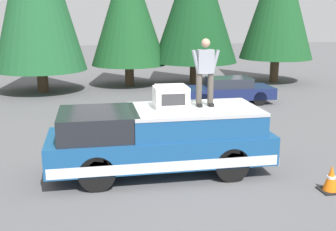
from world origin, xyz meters
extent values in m
plane|color=#565659|center=(0.00, 0.00, 0.00)|extent=(90.00, 90.00, 0.00)
cube|color=navy|center=(-0.08, 0.57, 0.70)|extent=(2.00, 5.50, 0.70)
cube|color=silver|center=(-0.08, 0.57, 0.51)|extent=(2.01, 5.39, 0.24)
cube|color=black|center=(-0.08, 2.08, 1.35)|extent=(1.84, 1.87, 0.60)
cube|color=navy|center=(-0.08, -0.31, 1.31)|extent=(1.92, 3.19, 0.52)
cube|color=#B7BABF|center=(-0.08, -0.31, 1.61)|extent=(1.94, 3.19, 0.08)
cube|color=#232326|center=(-0.08, 3.26, 0.43)|extent=(1.96, 0.16, 0.20)
cube|color=#B2B5BA|center=(-0.08, -2.12, 0.43)|extent=(1.96, 0.16, 0.20)
cylinder|color=black|center=(-0.93, 2.16, 0.42)|extent=(0.30, 0.84, 0.84)
cylinder|color=black|center=(0.77, 2.16, 0.42)|extent=(0.30, 0.84, 0.84)
cylinder|color=black|center=(-0.93, -1.03, 0.42)|extent=(0.30, 0.84, 0.84)
cylinder|color=black|center=(0.77, -1.03, 0.42)|extent=(0.30, 0.84, 0.84)
cube|color=silver|center=(0.05, 0.26, 1.91)|extent=(0.64, 0.84, 0.52)
cube|color=#2D2D30|center=(-0.28, 0.26, 1.91)|extent=(0.01, 0.59, 0.29)
cube|color=#99999E|center=(0.05, 0.26, 2.19)|extent=(0.58, 0.76, 0.04)
cylinder|color=#423D38|center=(0.06, -0.75, 2.07)|extent=(0.15, 0.15, 0.84)
cube|color=black|center=(0.02, -0.75, 1.69)|extent=(0.26, 0.11, 0.08)
cylinder|color=#423D38|center=(0.06, -0.45, 2.07)|extent=(0.15, 0.15, 0.84)
cube|color=black|center=(0.02, -0.45, 1.69)|extent=(0.26, 0.11, 0.08)
cube|color=#9399A3|center=(0.06, -0.60, 2.78)|extent=(0.24, 0.40, 0.58)
sphere|color=tan|center=(0.06, -0.60, 3.23)|extent=(0.22, 0.22, 0.22)
cylinder|color=#9399A3|center=(0.03, -0.85, 2.78)|extent=(0.09, 0.23, 0.58)
cylinder|color=#9399A3|center=(0.03, -0.36, 2.78)|extent=(0.09, 0.23, 0.58)
cube|color=navy|center=(7.70, -3.76, 0.49)|extent=(1.64, 4.10, 0.50)
cube|color=#282D38|center=(7.70, -3.86, 0.95)|extent=(1.31, 1.89, 0.42)
cylinder|color=black|center=(6.98, -2.49, 0.31)|extent=(0.20, 0.62, 0.62)
cylinder|color=black|center=(8.42, -2.49, 0.31)|extent=(0.20, 0.62, 0.62)
cylinder|color=black|center=(6.98, -5.03, 0.31)|extent=(0.20, 0.62, 0.62)
cylinder|color=black|center=(8.42, -5.03, 0.31)|extent=(0.20, 0.62, 0.62)
cube|color=black|center=(-1.95, -3.04, 0.01)|extent=(0.47, 0.47, 0.03)
cone|color=orange|center=(-1.95, -3.04, 0.31)|extent=(0.36, 0.36, 0.62)
cylinder|color=white|center=(-1.95, -3.04, 0.34)|extent=(0.19, 0.19, 0.06)
cylinder|color=#4C3826|center=(12.98, -8.42, 0.70)|extent=(0.50, 0.50, 1.40)
cylinder|color=#4C3826|center=(12.83, -3.57, 0.65)|extent=(0.56, 0.56, 1.31)
cylinder|color=#4C3826|center=(13.28, 0.08, 0.59)|extent=(0.50, 0.50, 1.18)
cone|color=#194C23|center=(13.28, 0.08, 4.28)|extent=(4.13, 4.13, 6.21)
cylinder|color=#4C3826|center=(12.11, 4.66, 0.57)|extent=(0.55, 0.55, 1.13)
camera|label=1|loc=(-9.95, 2.19, 3.93)|focal=44.62mm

